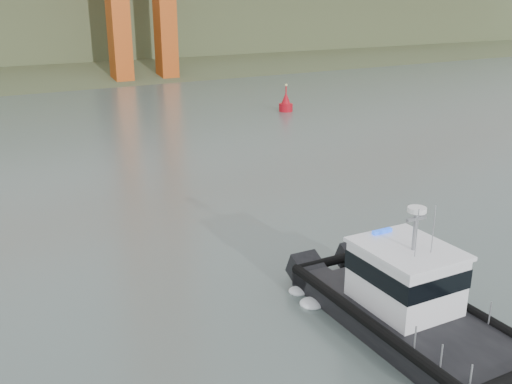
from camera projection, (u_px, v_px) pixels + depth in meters
ground at (340, 314)px, 23.98m from camera, size 400.00×400.00×0.00m
patrol_boat at (409, 301)px, 22.28m from camera, size 4.99×11.46×5.42m
nav_buoy at (286, 104)px, 68.77m from camera, size 1.67×1.67×3.49m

